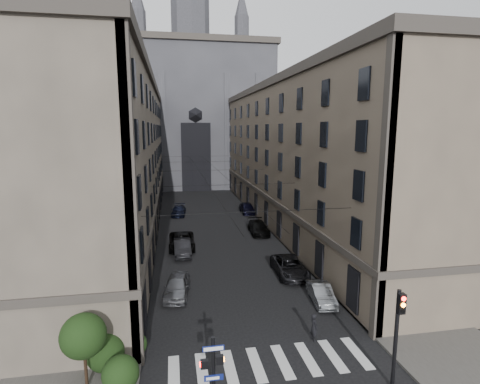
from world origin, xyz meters
TOP-DOWN VIEW (x-y plane):
  - sidewalk_left at (-10.50, 36.00)m, footprint 7.00×80.00m
  - sidewalk_right at (10.50, 36.00)m, footprint 7.00×80.00m
  - zebra_crossing at (0.00, 5.00)m, footprint 11.00×3.20m
  - building_left at (-13.44, 36.00)m, footprint 13.60×60.60m
  - building_right at (13.44, 36.00)m, footprint 13.60×60.60m
  - gothic_tower at (0.00, 74.96)m, footprint 35.00×23.00m
  - pedestrian_signal_left at (-3.51, 1.50)m, footprint 1.02×0.38m
  - traffic_light_right at (5.60, 1.92)m, footprint 0.34×0.50m
  - shrub_cluster at (-8.72, 5.01)m, footprint 3.90×4.40m
  - tram_wires at (0.00, 35.63)m, footprint 14.00×60.00m
  - car_left_near at (-4.91, 14.53)m, footprint 2.46×4.83m
  - car_left_midnear at (-4.20, 24.08)m, footprint 1.74×4.81m
  - car_left_midfar at (-4.20, 26.20)m, footprint 2.80×5.94m
  - car_left_far at (-4.20, 42.24)m, footprint 2.41×5.01m
  - car_right_near at (5.71, 11.47)m, footprint 1.89×4.22m
  - car_right_midnear at (4.99, 16.92)m, footprint 2.79×5.67m
  - car_right_midfar at (5.30, 30.33)m, footprint 2.36×5.39m
  - car_right_far at (6.17, 41.69)m, footprint 2.04×4.86m
  - pedestrian at (3.25, 6.71)m, footprint 0.50×0.68m

SIDE VIEW (x-z plane):
  - zebra_crossing at x=0.00m, z-range 0.00..0.01m
  - sidewalk_left at x=-10.50m, z-range 0.00..0.15m
  - sidewalk_right at x=10.50m, z-range 0.00..0.15m
  - car_right_near at x=5.71m, z-range 0.00..1.35m
  - car_left_far at x=-4.20m, z-range 0.00..1.41m
  - car_right_midfar at x=5.30m, z-range 0.00..1.54m
  - car_right_midnear at x=4.99m, z-range 0.00..1.55m
  - car_left_near at x=-4.91m, z-range 0.00..1.57m
  - car_left_midnear at x=-4.20m, z-range 0.00..1.58m
  - car_left_midfar at x=-4.20m, z-range 0.00..1.64m
  - car_right_far at x=6.17m, z-range 0.00..1.64m
  - pedestrian at x=3.25m, z-range 0.00..1.73m
  - shrub_cluster at x=-8.72m, z-range -0.15..3.75m
  - pedestrian_signal_left at x=-3.51m, z-range 0.32..4.32m
  - traffic_light_right at x=5.60m, z-range 0.69..5.89m
  - tram_wires at x=0.00m, z-range 7.03..7.46m
  - building_left at x=-13.44m, z-range -0.08..18.77m
  - building_right at x=13.44m, z-range -0.08..18.77m
  - gothic_tower at x=0.00m, z-range -11.20..46.80m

